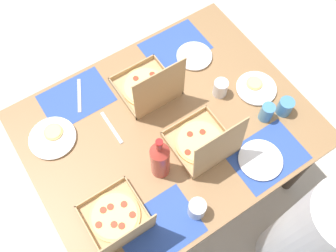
{
  "coord_description": "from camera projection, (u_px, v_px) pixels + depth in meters",
  "views": [
    {
      "loc": [
        0.47,
        0.72,
        2.45
      ],
      "look_at": [
        0.0,
        0.0,
        0.77
      ],
      "focal_mm": 39.54,
      "sensor_mm": 36.0,
      "label": 1
    }
  ],
  "objects": [
    {
      "name": "cup_dark",
      "position": [
        267.0,
        112.0,
        1.87
      ],
      "size": [
        0.07,
        0.07,
        0.11
      ],
      "primitive_type": "cylinder",
      "color": "teal",
      "rests_on": "dining_table"
    },
    {
      "name": "dining_table",
      "position": [
        168.0,
        135.0,
        1.99
      ],
      "size": [
        1.41,
        1.12,
        0.77
      ],
      "color": "#3F3328",
      "rests_on": "ground_plane"
    },
    {
      "name": "knife_by_near_right",
      "position": [
        112.0,
        127.0,
        1.89
      ],
      "size": [
        0.02,
        0.21,
        0.0
      ],
      "primitive_type": "cube",
      "rotation": [
        0.0,
        0.0,
        4.72
      ],
      "color": "#B7B7BC",
      "rests_on": "dining_table"
    },
    {
      "name": "placemat_near_right",
      "position": [
        76.0,
        98.0,
        1.97
      ],
      "size": [
        0.36,
        0.26,
        0.0
      ],
      "primitive_type": "cube",
      "color": "#2D4C9E",
      "rests_on": "dining_table"
    },
    {
      "name": "knife_by_far_right",
      "position": [
        79.0,
        95.0,
        1.97
      ],
      "size": [
        0.11,
        0.2,
        0.0
      ],
      "primitive_type": "cube",
      "rotation": [
        0.0,
        0.0,
        1.12
      ],
      "color": "#B7B7BC",
      "rests_on": "dining_table"
    },
    {
      "name": "cup_spare",
      "position": [
        220.0,
        88.0,
        1.94
      ],
      "size": [
        0.08,
        0.08,
        0.1
      ],
      "primitive_type": "cylinder",
      "color": "silver",
      "rests_on": "dining_table"
    },
    {
      "name": "cup_clear_left",
      "position": [
        285.0,
        107.0,
        1.89
      ],
      "size": [
        0.08,
        0.08,
        0.1
      ],
      "primitive_type": "cylinder",
      "color": "teal",
      "rests_on": "dining_table"
    },
    {
      "name": "pizza_box_corner_right",
      "position": [
        117.0,
        220.0,
        1.63
      ],
      "size": [
        0.27,
        0.29,
        0.3
      ],
      "color": "tan",
      "rests_on": "dining_table"
    },
    {
      "name": "placemat_far_left",
      "position": [
        268.0,
        156.0,
        1.82
      ],
      "size": [
        0.36,
        0.26,
        0.0
      ],
      "primitive_type": "cube",
      "color": "#2D4C9E",
      "rests_on": "dining_table"
    },
    {
      "name": "cup_red",
      "position": [
        197.0,
        209.0,
        1.65
      ],
      "size": [
        0.08,
        0.08,
        0.11
      ],
      "primitive_type": "cylinder",
      "color": "silver",
      "rests_on": "dining_table"
    },
    {
      "name": "placemat_near_left",
      "position": [
        175.0,
        46.0,
        2.13
      ],
      "size": [
        0.36,
        0.26,
        0.0
      ],
      "primitive_type": "cube",
      "color": "#2D4C9E",
      "rests_on": "dining_table"
    },
    {
      "name": "pizza_box_corner_left",
      "position": [
        149.0,
        87.0,
        1.94
      ],
      "size": [
        0.29,
        0.3,
        0.33
      ],
      "color": "tan",
      "rests_on": "dining_table"
    },
    {
      "name": "placemat_far_right",
      "position": [
        159.0,
        228.0,
        1.66
      ],
      "size": [
        0.36,
        0.26,
        0.0
      ],
      "primitive_type": "cube",
      "color": "#2D4C9E",
      "rests_on": "dining_table"
    },
    {
      "name": "ground_plane",
      "position": [
        168.0,
        176.0,
        2.58
      ],
      "size": [
        6.0,
        6.0,
        0.0
      ],
      "primitive_type": "plane",
      "color": "beige"
    },
    {
      "name": "plate_middle",
      "position": [
        256.0,
        88.0,
        1.99
      ],
      "size": [
        0.22,
        0.22,
        0.03
      ],
      "color": "white",
      "rests_on": "dining_table"
    },
    {
      "name": "plate_far_left",
      "position": [
        260.0,
        160.0,
        1.8
      ],
      "size": [
        0.22,
        0.22,
        0.02
      ],
      "color": "white",
      "rests_on": "dining_table"
    },
    {
      "name": "plate_far_right",
      "position": [
        194.0,
        56.0,
        2.09
      ],
      "size": [
        0.2,
        0.2,
        0.02
      ],
      "color": "white",
      "rests_on": "dining_table"
    },
    {
      "name": "diner_left_seat",
      "position": [
        310.0,
        236.0,
        1.86
      ],
      "size": [
        0.32,
        0.32,
        1.22
      ],
      "color": "white",
      "rests_on": "ground_plane"
    },
    {
      "name": "soda_bottle",
      "position": [
        160.0,
        159.0,
        1.67
      ],
      "size": [
        0.09,
        0.09,
        0.32
      ],
      "color": "#B2382D",
      "rests_on": "dining_table"
    },
    {
      "name": "pizza_box_center",
      "position": [
        204.0,
        143.0,
        1.8
      ],
      "size": [
        0.28,
        0.29,
        0.32
      ],
      "color": "tan",
      "rests_on": "dining_table"
    },
    {
      "name": "plate_near_left",
      "position": [
        53.0,
        138.0,
        1.85
      ],
      "size": [
        0.24,
        0.24,
        0.03
      ],
      "color": "white",
      "rests_on": "dining_table"
    }
  ]
}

